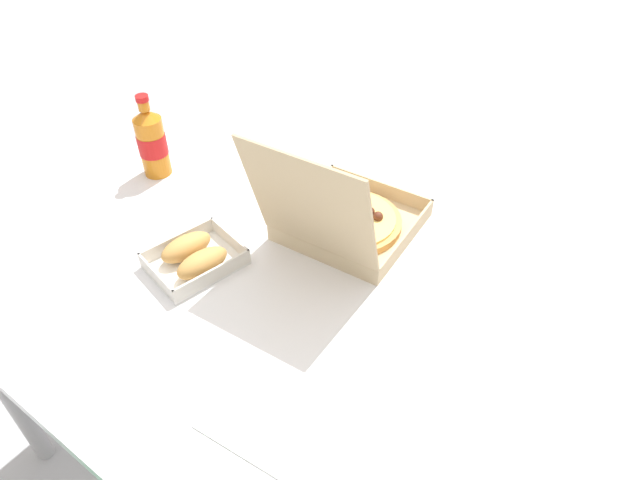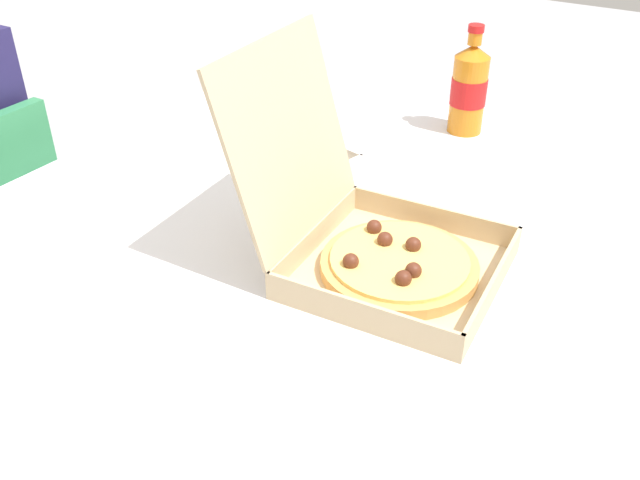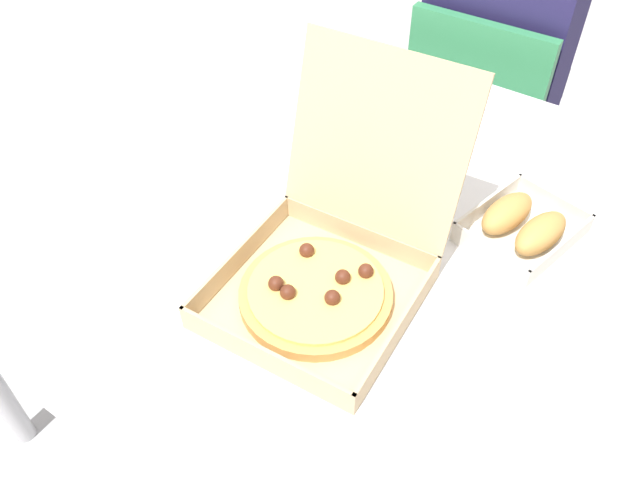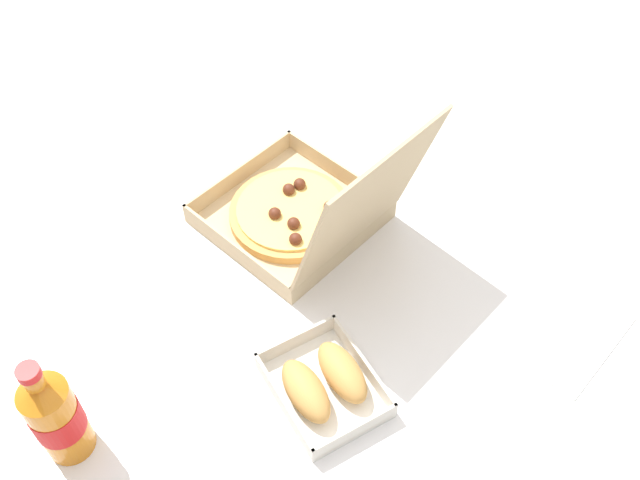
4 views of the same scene
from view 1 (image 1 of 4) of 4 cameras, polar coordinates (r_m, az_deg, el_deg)
The scene contains 6 objects.
ground_plane at distance 1.82m, azimuth -0.13°, elevation -21.07°, with size 10.00×10.00×0.00m, color #B2B2B7.
dining_table at distance 1.25m, azimuth -0.18°, elevation -6.31°, with size 1.49×1.09×0.75m.
pizza_box_open at distance 1.29m, azimuth 2.55°, elevation 2.12°, with size 0.31×0.39×0.32m.
bread_side_box at distance 1.25m, azimuth -12.57°, elevation -1.65°, with size 0.19×0.22×0.06m.
cola_bottle at distance 1.53m, azimuth -16.64°, elevation 9.49°, with size 0.07×0.07×0.22m.
paper_menu at distance 1.00m, azimuth -5.17°, elevation -17.83°, with size 0.21×0.15×0.00m, color white.
Camera 1 is at (-0.50, 0.68, 1.61)m, focal length 31.65 mm.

